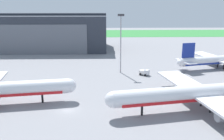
# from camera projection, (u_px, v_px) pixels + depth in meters

# --- Properties ---
(ground_plane) EXTENTS (440.00, 440.00, 0.00)m
(ground_plane) POSITION_uv_depth(u_px,v_px,m) (68.00, 110.00, 61.86)
(ground_plane) COLOR gray
(grass_field_strip) EXTENTS (440.00, 56.00, 0.08)m
(grass_field_strip) POSITION_uv_depth(u_px,v_px,m) (95.00, 33.00, 224.19)
(grass_field_strip) COLOR #378740
(grass_field_strip) RESTS_ON ground_plane
(maintenance_hangar) EXTENTS (83.49, 34.79, 20.64)m
(maintenance_hangar) POSITION_uv_depth(u_px,v_px,m) (34.00, 32.00, 143.98)
(maintenance_hangar) COLOR #2D333D
(maintenance_hangar) RESTS_ON ground_plane
(airliner_far_left) EXTENTS (43.03, 37.54, 11.15)m
(airliner_far_left) POSITION_uv_depth(u_px,v_px,m) (224.00, 60.00, 101.92)
(airliner_far_left) COLOR white
(airliner_far_left) RESTS_ON ground_plane
(airliner_near_left) EXTENTS (46.96, 43.12, 13.24)m
(airliner_near_left) POSITION_uv_depth(u_px,v_px,m) (201.00, 93.00, 61.15)
(airliner_near_left) COLOR silver
(airliner_near_left) RESTS_ON ground_plane
(fuel_bowser) EXTENTS (4.01, 3.71, 2.18)m
(fuel_bowser) POSITION_uv_depth(u_px,v_px,m) (144.00, 72.00, 92.07)
(fuel_bowser) COLOR silver
(fuel_bowser) RESTS_ON ground_plane
(apron_light_mast) EXTENTS (2.40, 0.50, 22.20)m
(apron_light_mast) POSITION_uv_depth(u_px,v_px,m) (121.00, 40.00, 92.71)
(apron_light_mast) COLOR #99999E
(apron_light_mast) RESTS_ON ground_plane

